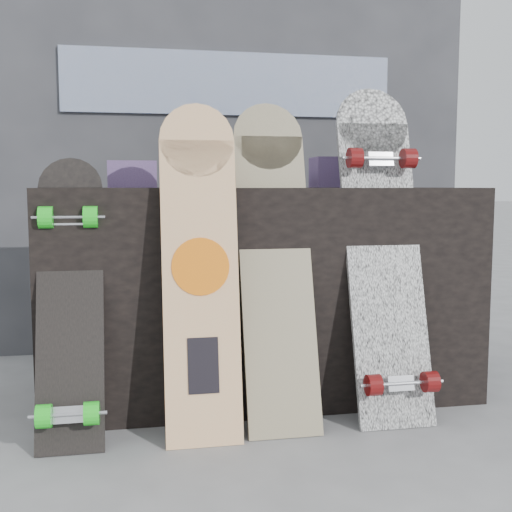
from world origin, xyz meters
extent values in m
plane|color=slate|center=(0.00, 0.00, 0.00)|extent=(60.00, 60.00, 0.00)
cube|color=black|center=(0.00, 0.50, 0.40)|extent=(1.60, 0.60, 0.80)
cube|color=#343439|center=(0.00, 1.35, 1.10)|extent=(2.40, 0.20, 2.20)
cube|color=navy|center=(0.00, 1.24, 1.30)|extent=(1.60, 0.02, 0.30)
cube|color=#4D3369|center=(-0.48, 0.58, 0.85)|extent=(0.18, 0.12, 0.10)
cube|color=#4D3369|center=(0.30, 0.57, 0.86)|extent=(0.14, 0.14, 0.12)
cube|color=#D1B78C|center=(0.04, 0.55, 0.83)|extent=(0.22, 0.10, 0.06)
cube|color=beige|center=(-0.27, 0.09, 0.48)|extent=(0.24, 0.19, 0.95)
cylinder|color=beige|center=(-0.27, 0.18, 0.95)|extent=(0.24, 0.06, 0.24)
cylinder|color=orange|center=(-0.27, 0.10, 0.55)|extent=(0.18, 0.04, 0.18)
cube|color=black|center=(-0.27, 0.04, 0.25)|extent=(0.10, 0.03, 0.17)
cube|color=beige|center=(-0.01, 0.18, 0.49)|extent=(0.25, 0.32, 0.98)
cylinder|color=beige|center=(-0.01, 0.33, 0.98)|extent=(0.25, 0.09, 0.24)
cube|color=white|center=(0.38, 0.18, 0.51)|extent=(0.27, 0.32, 1.03)
cylinder|color=white|center=(0.38, 0.33, 1.03)|extent=(0.27, 0.09, 0.26)
cube|color=silver|center=(0.38, 0.03, 0.16)|extent=(0.09, 0.04, 0.06)
cylinder|color=#5A0C0D|center=(0.28, 0.01, 0.16)|extent=(0.05, 0.07, 0.07)
cylinder|color=#5A0C0D|center=(0.48, 0.01, 0.16)|extent=(0.05, 0.07, 0.07)
cube|color=silver|center=(0.38, 0.25, 0.90)|extent=(0.09, 0.04, 0.06)
cylinder|color=#5A0C0D|center=(0.28, 0.23, 0.90)|extent=(0.05, 0.07, 0.07)
cylinder|color=#5A0C0D|center=(0.48, 0.23, 0.90)|extent=(0.05, 0.07, 0.07)
cube|color=black|center=(-0.68, 0.16, 0.40)|extent=(0.21, 0.29, 0.80)
cylinder|color=black|center=(-0.68, 0.30, 0.80)|extent=(0.21, 0.08, 0.20)
cube|color=silver|center=(-0.68, 0.02, 0.13)|extent=(0.09, 0.04, 0.06)
cylinder|color=#1EDA21|center=(-0.75, 0.00, 0.13)|extent=(0.04, 0.07, 0.07)
cylinder|color=#1EDA21|center=(-0.61, 0.00, 0.13)|extent=(0.04, 0.07, 0.07)
cube|color=silver|center=(-0.68, 0.22, 0.70)|extent=(0.09, 0.04, 0.06)
cylinder|color=#1EDA21|center=(-0.75, 0.20, 0.71)|extent=(0.04, 0.07, 0.07)
cylinder|color=#1EDA21|center=(-0.61, 0.20, 0.71)|extent=(0.04, 0.07, 0.07)
camera|label=1|loc=(-0.47, -1.90, 0.81)|focal=45.00mm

